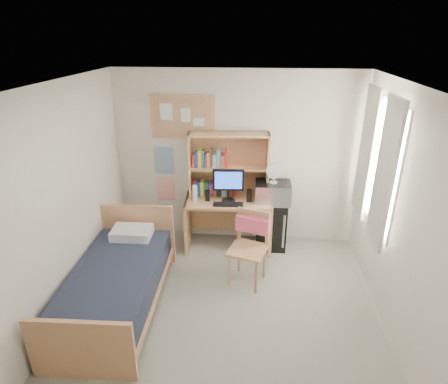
# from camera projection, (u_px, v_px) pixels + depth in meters

# --- Properties ---
(floor) EXTENTS (3.60, 4.20, 0.02)m
(floor) POSITION_uv_depth(u_px,v_px,m) (223.00, 330.00, 4.18)
(floor) COLOR gray
(floor) RESTS_ON ground
(ceiling) EXTENTS (3.60, 4.20, 0.02)m
(ceiling) POSITION_uv_depth(u_px,v_px,m) (222.00, 90.00, 3.15)
(ceiling) COLOR white
(ceiling) RESTS_ON wall_back
(wall_back) EXTENTS (3.60, 0.04, 2.60)m
(wall_back) POSITION_uv_depth(u_px,v_px,m) (236.00, 159.00, 5.58)
(wall_back) COLOR silver
(wall_back) RESTS_ON floor
(wall_left) EXTENTS (0.04, 4.20, 2.60)m
(wall_left) POSITION_uv_depth(u_px,v_px,m) (47.00, 218.00, 3.81)
(wall_left) COLOR silver
(wall_left) RESTS_ON floor
(wall_right) EXTENTS (0.04, 4.20, 2.60)m
(wall_right) POSITION_uv_depth(u_px,v_px,m) (414.00, 235.00, 3.50)
(wall_right) COLOR silver
(wall_right) RESTS_ON floor
(window_unit) EXTENTS (0.10, 1.40, 1.70)m
(window_unit) POSITION_uv_depth(u_px,v_px,m) (377.00, 163.00, 4.49)
(window_unit) COLOR white
(window_unit) RESTS_ON wall_right
(curtain_left) EXTENTS (0.04, 0.55, 1.70)m
(curtain_left) POSITION_uv_depth(u_px,v_px,m) (385.00, 175.00, 4.12)
(curtain_left) COLOR silver
(curtain_left) RESTS_ON wall_right
(curtain_right) EXTENTS (0.04, 0.55, 1.70)m
(curtain_right) POSITION_uv_depth(u_px,v_px,m) (366.00, 153.00, 4.86)
(curtain_right) COLOR silver
(curtain_right) RESTS_ON wall_right
(bulletin_board) EXTENTS (0.94, 0.03, 0.64)m
(bulletin_board) POSITION_uv_depth(u_px,v_px,m) (183.00, 117.00, 5.39)
(bulletin_board) COLOR tan
(bulletin_board) RESTS_ON wall_back
(poster_wave) EXTENTS (0.30, 0.01, 0.42)m
(poster_wave) POSITION_uv_depth(u_px,v_px,m) (164.00, 160.00, 5.69)
(poster_wave) COLOR #255C94
(poster_wave) RESTS_ON wall_back
(poster_japan) EXTENTS (0.28, 0.01, 0.36)m
(poster_japan) POSITION_uv_depth(u_px,v_px,m) (166.00, 189.00, 5.87)
(poster_japan) COLOR #E94B29
(poster_japan) RESTS_ON wall_back
(desk) EXTENTS (1.30, 0.71, 0.79)m
(desk) POSITION_uv_depth(u_px,v_px,m) (228.00, 223.00, 5.64)
(desk) COLOR tan
(desk) RESTS_ON floor
(desk_chair) EXTENTS (0.61, 0.61, 0.98)m
(desk_chair) POSITION_uv_depth(u_px,v_px,m) (248.00, 250.00, 4.78)
(desk_chair) COLOR tan
(desk_chair) RESTS_ON floor
(mini_fridge) EXTENTS (0.45, 0.45, 0.76)m
(mini_fridge) POSITION_uv_depth(u_px,v_px,m) (271.00, 224.00, 5.66)
(mini_fridge) COLOR black
(mini_fridge) RESTS_ON floor
(bed) EXTENTS (1.05, 1.99, 0.54)m
(bed) POSITION_uv_depth(u_px,v_px,m) (117.00, 289.00, 4.40)
(bed) COLOR black
(bed) RESTS_ON floor
(hutch) EXTENTS (1.17, 0.37, 0.94)m
(hutch) POSITION_uv_depth(u_px,v_px,m) (229.00, 165.00, 5.43)
(hutch) COLOR tan
(hutch) RESTS_ON desk
(monitor) EXTENTS (0.44, 0.06, 0.47)m
(monitor) POSITION_uv_depth(u_px,v_px,m) (228.00, 186.00, 5.33)
(monitor) COLOR black
(monitor) RESTS_ON desk
(keyboard) EXTENTS (0.43, 0.16, 0.02)m
(keyboard) POSITION_uv_depth(u_px,v_px,m) (228.00, 204.00, 5.29)
(keyboard) COLOR black
(keyboard) RESTS_ON desk
(speaker_left) EXTENTS (0.07, 0.07, 0.16)m
(speaker_left) POSITION_uv_depth(u_px,v_px,m) (208.00, 196.00, 5.40)
(speaker_left) COLOR black
(speaker_left) RESTS_ON desk
(speaker_right) EXTENTS (0.08, 0.08, 0.18)m
(speaker_right) POSITION_uv_depth(u_px,v_px,m) (249.00, 195.00, 5.38)
(speaker_right) COLOR black
(speaker_right) RESTS_ON desk
(water_bottle) EXTENTS (0.08, 0.08, 0.25)m
(water_bottle) POSITION_uv_depth(u_px,v_px,m) (195.00, 194.00, 5.35)
(water_bottle) COLOR white
(water_bottle) RESTS_ON desk
(hoodie) EXTENTS (0.46, 0.26, 0.21)m
(hoodie) POSITION_uv_depth(u_px,v_px,m) (253.00, 224.00, 4.84)
(hoodie) COLOR #F15B77
(hoodie) RESTS_ON desk_chair
(microwave) EXTENTS (0.51, 0.39, 0.30)m
(microwave) POSITION_uv_depth(u_px,v_px,m) (273.00, 192.00, 5.43)
(microwave) COLOR #B5B5BA
(microwave) RESTS_ON mini_fridge
(desk_fan) EXTENTS (0.23, 0.23, 0.28)m
(desk_fan) POSITION_uv_depth(u_px,v_px,m) (274.00, 174.00, 5.32)
(desk_fan) COLOR white
(desk_fan) RESTS_ON microwave
(pillow) EXTENTS (0.53, 0.38, 0.12)m
(pillow) POSITION_uv_depth(u_px,v_px,m) (132.00, 233.00, 4.96)
(pillow) COLOR white
(pillow) RESTS_ON bed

